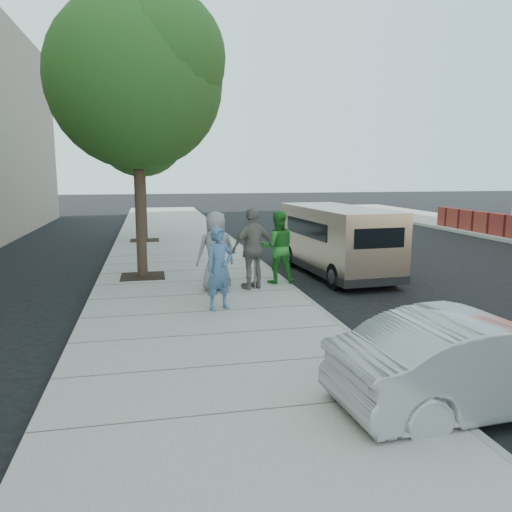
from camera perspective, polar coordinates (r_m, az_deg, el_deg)
name	(u,v)px	position (r m, az deg, el deg)	size (l,w,h in m)	color
ground	(239,298)	(12.13, -1.93, -4.84)	(120.00, 120.00, 0.00)	black
sidewalk	(198,297)	(11.98, -6.67, -4.71)	(5.00, 60.00, 0.15)	gray
curb_face	(296,292)	(12.43, 4.63, -4.15)	(0.12, 60.00, 0.16)	gray
tree_near	(137,74)	(14.19, -13.47, 19.59)	(4.62, 4.60, 7.53)	black
tree_far	(141,126)	(21.65, -12.95, 14.29)	(3.92, 3.80, 6.49)	black
parking_meter	(255,250)	(12.28, -0.11, 0.63)	(0.29, 0.16, 1.32)	gray
van	(335,239)	(14.93, 9.04, 1.93)	(2.14, 5.51, 2.01)	tan
sedan	(481,362)	(7.07, 24.34, -10.97)	(1.35, 3.89, 1.28)	#A1A4A8
person_officer	(219,268)	(10.46, -4.21, -1.42)	(0.64, 0.42, 1.76)	#456994
person_green_shirt	(277,247)	(12.98, 2.47, 1.03)	(0.91, 0.71, 1.88)	#2B852B
person_gray_shirt	(216,251)	(12.14, -4.59, 0.55)	(0.95, 0.62, 1.94)	gray
person_striped_polo	(253,249)	(12.28, -0.34, 0.85)	(1.18, 0.49, 2.01)	slate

